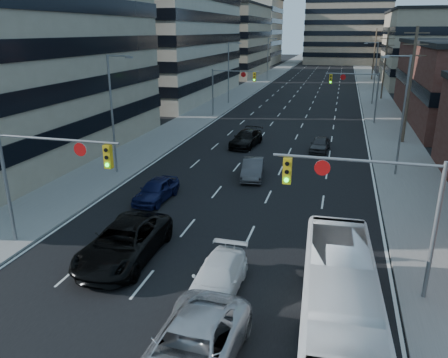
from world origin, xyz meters
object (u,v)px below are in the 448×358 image
silver_suv (191,351)px  sedan_blue (156,190)px  white_van (218,278)px  transit_bus (339,309)px  black_pickup (124,243)px

silver_suv → sedan_blue: silver_suv is taller
white_van → transit_bus: bearing=-22.9°
black_pickup → silver_suv: size_ratio=1.05×
white_van → silver_suv: (0.43, -4.65, 0.16)m
transit_bus → sedan_blue: size_ratio=2.50×
silver_suv → sedan_blue: (-7.20, 13.85, -0.11)m
white_van → sedan_blue: size_ratio=1.10×
black_pickup → white_van: bearing=-18.1°
transit_bus → white_van: bearing=154.2°
sedan_blue → black_pickup: bearing=-74.3°
white_van → silver_suv: 4.68m
white_van → transit_bus: transit_bus is taller
black_pickup → transit_bus: (10.12, -3.69, 0.61)m
black_pickup → transit_bus: 10.79m
black_pickup → sedan_blue: 7.79m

